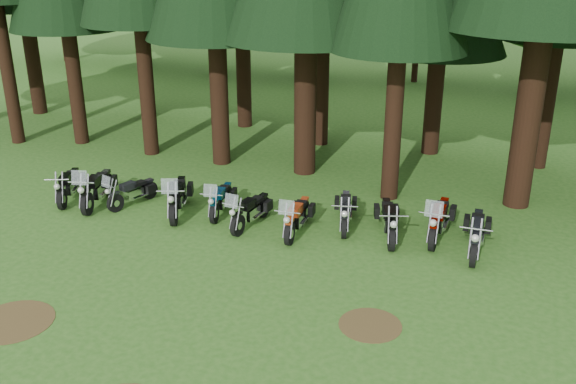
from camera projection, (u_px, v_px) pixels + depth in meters
name	position (u px, v px, depth m)	size (l,w,h in m)	color
ground	(177.00, 301.00, 15.02)	(120.00, 120.00, 0.00)	#2B5F1A
decid_3	(311.00, 1.00, 36.83)	(6.12, 5.95, 7.65)	black
decid_4	(424.00, 5.00, 35.99)	(5.93, 5.76, 7.41)	black
dirt_patch_0	(13.00, 322.00, 14.19)	(1.80, 1.80, 0.01)	#4C3D1E
dirt_patch_1	(370.00, 325.00, 14.07)	(1.40, 1.40, 0.01)	#4C3D1E
motorcycle_0	(69.00, 186.00, 20.65)	(0.95, 2.15, 0.92)	black
motorcycle_1	(97.00, 189.00, 20.24)	(0.89, 2.47, 1.56)	black
motorcycle_2	(132.00, 193.00, 20.23)	(0.85, 1.96, 1.26)	black
motorcycle_3	(178.00, 198.00, 19.56)	(1.15, 2.47, 1.59)	black
motorcycle_4	(221.00, 200.00, 19.59)	(0.58, 2.13, 1.34)	black
motorcycle_5	(251.00, 212.00, 18.73)	(0.55, 2.20, 1.38)	black
motorcycle_6	(297.00, 218.00, 18.28)	(0.46, 2.29, 1.44)	black
motorcycle_7	(345.00, 212.00, 18.73)	(0.64, 2.20, 0.91)	black
motorcycle_8	(389.00, 221.00, 18.03)	(0.82, 2.30, 0.96)	black
motorcycle_9	(439.00, 221.00, 17.98)	(0.47, 2.51, 1.58)	black
motorcycle_10	(476.00, 235.00, 17.17)	(0.36, 2.47, 1.00)	black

